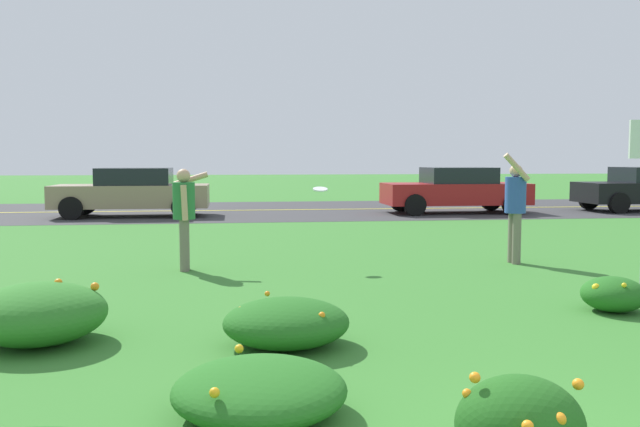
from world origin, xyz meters
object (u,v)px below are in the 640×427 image
at_px(person_thrower_green_shirt, 184,210).
at_px(person_catcher_blue_shirt, 515,204).
at_px(frisbee_white, 320,189).
at_px(car_red_center_left, 456,190).
at_px(car_tan_center_right, 133,192).

bearing_deg(person_thrower_green_shirt, person_catcher_blue_shirt, 0.14).
bearing_deg(person_catcher_blue_shirt, person_thrower_green_shirt, -179.86).
bearing_deg(frisbee_white, car_red_center_left, 60.14).
height_order(person_thrower_green_shirt, car_tan_center_right, person_thrower_green_shirt).
relative_size(person_catcher_blue_shirt, car_tan_center_right, 0.40).
bearing_deg(person_catcher_blue_shirt, car_tan_center_right, 127.22).
bearing_deg(person_thrower_green_shirt, car_tan_center_right, 102.51).
bearing_deg(car_tan_center_right, person_catcher_blue_shirt, -52.78).
bearing_deg(frisbee_white, person_thrower_green_shirt, -176.37).
distance_m(person_catcher_blue_shirt, car_red_center_left, 10.24).
distance_m(person_catcher_blue_shirt, car_tan_center_right, 12.49).
xyz_separation_m(frisbee_white, car_tan_center_right, (-4.34, 9.82, -0.50)).
xyz_separation_m(person_thrower_green_shirt, car_red_center_left, (7.77, 9.96, -0.20)).
height_order(person_thrower_green_shirt, frisbee_white, person_thrower_green_shirt).
height_order(frisbee_white, car_red_center_left, car_red_center_left).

